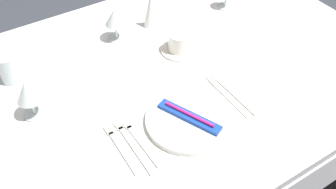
# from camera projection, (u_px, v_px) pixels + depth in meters

# --- Properties ---
(dining_table) EXTENTS (1.80, 1.11, 0.74)m
(dining_table) POSITION_uv_depth(u_px,v_px,m) (148.00, 98.00, 1.40)
(dining_table) COLOR white
(dining_table) RESTS_ON ground
(dinner_plate) EXTENTS (0.27, 0.27, 0.02)m
(dinner_plate) POSITION_uv_depth(u_px,v_px,m) (189.00, 120.00, 1.20)
(dinner_plate) COLOR white
(dinner_plate) RESTS_ON dining_table
(toothbrush_package) EXTENTS (0.12, 0.21, 0.02)m
(toothbrush_package) POSITION_uv_depth(u_px,v_px,m) (189.00, 116.00, 1.18)
(toothbrush_package) COLOR blue
(toothbrush_package) RESTS_ON dinner_plate
(fork_outer) EXTENTS (0.02, 0.21, 0.00)m
(fork_outer) POSITION_uv_depth(u_px,v_px,m) (139.00, 140.00, 1.15)
(fork_outer) COLOR beige
(fork_outer) RESTS_ON dining_table
(fork_inner) EXTENTS (0.02, 0.23, 0.00)m
(fork_inner) POSITION_uv_depth(u_px,v_px,m) (131.00, 144.00, 1.14)
(fork_inner) COLOR beige
(fork_inner) RESTS_ON dining_table
(fork_salad) EXTENTS (0.02, 0.20, 0.00)m
(fork_salad) POSITION_uv_depth(u_px,v_px,m) (119.00, 146.00, 1.13)
(fork_salad) COLOR beige
(fork_salad) RESTS_ON dining_table
(dinner_knife) EXTENTS (0.02, 0.22, 0.00)m
(dinner_knife) POSITION_uv_depth(u_px,v_px,m) (228.00, 97.00, 1.28)
(dinner_knife) COLOR beige
(dinner_knife) RESTS_ON dining_table
(spoon_soup) EXTENTS (0.03, 0.23, 0.01)m
(spoon_soup) POSITION_uv_depth(u_px,v_px,m) (228.00, 89.00, 1.31)
(spoon_soup) COLOR beige
(spoon_soup) RESTS_ON dining_table
(saucer_left) EXTENTS (0.13, 0.13, 0.01)m
(saucer_left) POSITION_uv_depth(u_px,v_px,m) (179.00, 50.00, 1.45)
(saucer_left) COLOR white
(saucer_left) RESTS_ON dining_table
(coffee_cup_left) EXTENTS (0.11, 0.08, 0.07)m
(coffee_cup_left) POSITION_uv_depth(u_px,v_px,m) (180.00, 41.00, 1.43)
(coffee_cup_left) COLOR white
(coffee_cup_left) RESTS_ON saucer_left
(wine_glass_centre) EXTENTS (0.08, 0.08, 0.14)m
(wine_glass_centre) POSITION_uv_depth(u_px,v_px,m) (28.00, 93.00, 1.16)
(wine_glass_centre) COLOR silver
(wine_glass_centre) RESTS_ON dining_table
(wine_glass_left) EXTENTS (0.08, 0.08, 0.13)m
(wine_glass_left) POSITION_uv_depth(u_px,v_px,m) (115.00, 19.00, 1.45)
(wine_glass_left) COLOR silver
(wine_glass_left) RESTS_ON dining_table
(drink_tumbler) EXTENTS (0.08, 0.08, 0.10)m
(drink_tumbler) POSITION_uv_depth(u_px,v_px,m) (10.00, 68.00, 1.31)
(drink_tumbler) COLOR silver
(drink_tumbler) RESTS_ON dining_table
(napkin_folded) EXTENTS (0.06, 0.06, 0.15)m
(napkin_folded) POSITION_uv_depth(u_px,v_px,m) (151.00, 9.00, 1.52)
(napkin_folded) COLOR white
(napkin_folded) RESTS_ON dining_table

